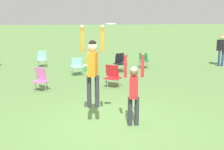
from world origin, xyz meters
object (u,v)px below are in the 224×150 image
Objects in this scene: camping_chair_0 at (144,59)px; camping_chair_1 at (113,75)px; camping_chair_5 at (120,61)px; cooler_box at (87,68)px; camping_chair_3 at (77,65)px; person_spectator_far at (222,47)px; person_jumping at (93,64)px; camping_chair_2 at (41,78)px; person_defending at (134,88)px; camping_chair_4 at (42,58)px; frisbee at (111,24)px.

camping_chair_1 is at bearing 97.19° from camping_chair_0.
camping_chair_5 reaches higher than cooler_box.
camping_chair_3 is 0.47× the size of person_spectator_far.
camping_chair_0 is 0.46× the size of person_spectator_far.
person_spectator_far reaches higher than camping_chair_3.
person_jumping is 4.39m from camping_chair_1.
person_jumping reaches higher than camping_chair_2.
cooler_box is at bearing 13.11° from person_jumping.
person_defending is 9.82m from camping_chair_4.
camping_chair_4 is at bearing -53.39° from camping_chair_5.
person_defending is 1.78m from frisbee.
camping_chair_2 reaches higher than camping_chair_3.
camping_chair_4 is (-5.42, 0.95, 0.04)m from camping_chair_0.
camping_chair_0 is at bearing -86.43° from camping_chair_1.
person_defending reaches higher than camping_chair_4.
camping_chair_3 reaches higher than cooler_box.
camping_chair_0 is at bearing -102.01° from camping_chair_2.
person_jumping is at bearing 84.16° from camping_chair_4.
camping_chair_1 is at bearing 104.01° from camping_chair_4.
frisbee is 0.32× the size of camping_chair_0.
camping_chair_5 reaches higher than camping_chair_4.
cooler_box is at bearing -42.67° from camping_chair_1.
camping_chair_2 is 4.06m from cooler_box.
camping_chair_5 is 0.53× the size of person_spectator_far.
camping_chair_3 is at bearing -119.86° from cooler_box.
frisbee is (0.45, -0.24, 1.06)m from person_jumping.
camping_chair_1 is at bearing 47.91° from camping_chair_5.
camping_chair_2 reaches higher than cooler_box.
cooler_box is at bearing 46.57° from camping_chair_0.
camping_chair_4 is 0.50× the size of person_spectator_far.
camping_chair_1 is 2.78m from camping_chair_3.
person_spectator_far is (6.97, 8.40, -1.63)m from frisbee.
camping_chair_1 is 3.43m from cooler_box.
camping_chair_3 is (-0.91, 6.73, -2.20)m from frisbee.
camping_chair_1 is (0.98, 4.11, -1.16)m from person_jumping.
person_defending is at bearing -90.00° from person_jumping.
person_defending is 2.44× the size of camping_chair_0.
camping_chair_0 is at bearing -7.37° from person_jumping.
camping_chair_0 is (3.06, 8.00, -1.16)m from person_jumping.
frisbee is at bearing 114.96° from camping_chair_1.
cooler_box is at bearing -140.90° from camping_chair_3.
camping_chair_5 reaches higher than camping_chair_0.
frisbee reaches higher than camping_chair_4.
camping_chair_5 is at bearing -129.78° from person_spectator_far.
person_defending is 2.23× the size of camping_chair_2.
person_spectator_far is at bearing 5.89° from cooler_box.
camping_chair_1 is 1.98× the size of cooler_box.
person_spectator_far is (7.88, 1.67, 0.56)m from camping_chair_3.
camping_chair_0 is 3.83m from camping_chair_3.
person_spectator_far is at bearing -142.30° from camping_chair_0.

